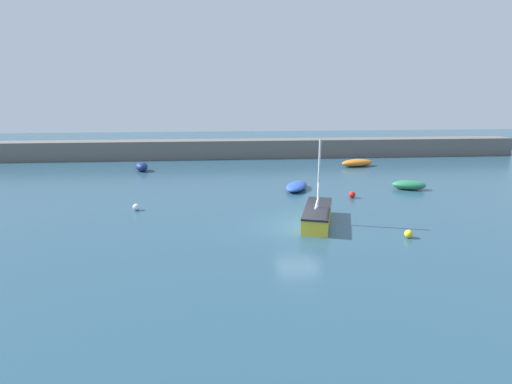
{
  "coord_description": "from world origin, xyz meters",
  "views": [
    {
      "loc": [
        -4.37,
        -21.52,
        7.53
      ],
      "look_at": [
        -1.93,
        6.15,
        0.63
      ],
      "focal_mm": 28.0,
      "sensor_mm": 36.0,
      "label": 1
    }
  ],
  "objects": [
    {
      "name": "mooring_buoy_red",
      "position": [
        5.22,
        6.28,
        0.24
      ],
      "size": [
        0.49,
        0.49,
        0.49
      ],
      "primitive_type": "sphere",
      "color": "red",
      "rests_on": "ground_plane"
    },
    {
      "name": "ground_plane",
      "position": [
        0.0,
        0.0,
        -0.1
      ],
      "size": [
        120.0,
        120.0,
        0.2
      ],
      "primitive_type": "cube",
      "color": "#284C60"
    },
    {
      "name": "rowboat_white_midwater",
      "position": [
        9.93,
        18.95,
        0.39
      ],
      "size": [
        3.76,
        2.17,
        0.78
      ],
      "rotation": [
        0.0,
        0.0,
        3.37
      ],
      "color": "orange",
      "rests_on": "ground_plane"
    },
    {
      "name": "mooring_buoy_yellow",
      "position": [
        5.53,
        -2.18,
        0.22
      ],
      "size": [
        0.45,
        0.45,
        0.45
      ],
      "primitive_type": "sphere",
      "color": "yellow",
      "rests_on": "ground_plane"
    },
    {
      "name": "mooring_buoy_white",
      "position": [
        -10.03,
        4.36,
        0.22
      ],
      "size": [
        0.44,
        0.44,
        0.44
      ],
      "primitive_type": "sphere",
      "color": "white",
      "rests_on": "ground_plane"
    },
    {
      "name": "harbor_breakwater",
      "position": [
        0.0,
        26.2,
        1.06
      ],
      "size": [
        63.28,
        2.77,
        2.12
      ],
      "primitive_type": "cube",
      "color": "#66605B",
      "rests_on": "ground_plane"
    },
    {
      "name": "open_tender_yellow",
      "position": [
        1.59,
        9.17,
        0.29
      ],
      "size": [
        2.75,
        3.75,
        0.58
      ],
      "rotation": [
        0.0,
        0.0,
        1.16
      ],
      "color": "#2D56B7",
      "rests_on": "ground_plane"
    },
    {
      "name": "dinghy_near_pier",
      "position": [
        -12.27,
        18.3,
        0.44
      ],
      "size": [
        1.75,
        2.19,
        0.88
      ],
      "rotation": [
        0.0,
        0.0,
        5.08
      ],
      "color": "navy",
      "rests_on": "ground_plane"
    },
    {
      "name": "rowboat_blue_near",
      "position": [
        10.61,
        8.49,
        0.37
      ],
      "size": [
        2.86,
        1.97,
        0.73
      ],
      "rotation": [
        0.0,
        0.0,
        5.99
      ],
      "color": "#287A4C",
      "rests_on": "ground_plane"
    },
    {
      "name": "sailboat_twin_hulled",
      "position": [
        1.24,
        0.66,
        0.52
      ],
      "size": [
        2.88,
        5.11,
        5.0
      ],
      "rotation": [
        0.0,
        0.0,
        1.27
      ],
      "color": "yellow",
      "rests_on": "ground_plane"
    }
  ]
}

